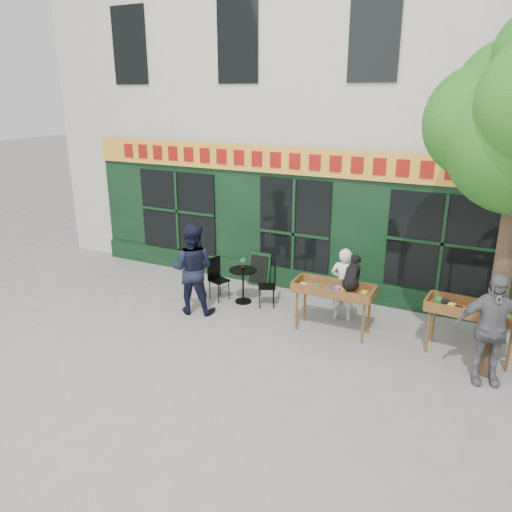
{
  "coord_description": "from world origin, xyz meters",
  "views": [
    {
      "loc": [
        4.15,
        -7.85,
        4.42
      ],
      "look_at": [
        -0.05,
        0.5,
        1.34
      ],
      "focal_mm": 35.0,
      "sensor_mm": 36.0,
      "label": 1
    }
  ],
  "objects_px": {
    "book_cart_center": "(334,292)",
    "bistro_table": "(243,279)",
    "book_cart_right": "(472,313)",
    "dog": "(352,272)",
    "man_left": "(192,269)",
    "man_right": "(490,329)",
    "woman": "(344,284)"
  },
  "relations": [
    {
      "from": "dog",
      "to": "bistro_table",
      "type": "relative_size",
      "value": 0.79
    },
    {
      "from": "bistro_table",
      "to": "book_cart_center",
      "type": "bearing_deg",
      "value": -12.28
    },
    {
      "from": "book_cart_center",
      "to": "man_right",
      "type": "distance_m",
      "value": 2.79
    },
    {
      "from": "man_right",
      "to": "man_left",
      "type": "xyz_separation_m",
      "value": [
        -5.63,
        0.17,
        0.03
      ]
    },
    {
      "from": "man_left",
      "to": "dog",
      "type": "bearing_deg",
      "value": 170.12
    },
    {
      "from": "woman",
      "to": "man_right",
      "type": "distance_m",
      "value": 3.0
    },
    {
      "from": "bistro_table",
      "to": "dog",
      "type": "bearing_deg",
      "value": -11.72
    },
    {
      "from": "book_cart_center",
      "to": "book_cart_right",
      "type": "height_order",
      "value": "same"
    },
    {
      "from": "woman",
      "to": "book_cart_right",
      "type": "relative_size",
      "value": 0.98
    },
    {
      "from": "woman",
      "to": "man_right",
      "type": "height_order",
      "value": "man_right"
    },
    {
      "from": "book_cart_right",
      "to": "man_left",
      "type": "xyz_separation_m",
      "value": [
        -5.33,
        -0.58,
        0.13
      ]
    },
    {
      "from": "dog",
      "to": "bistro_table",
      "type": "xyz_separation_m",
      "value": [
        -2.55,
        0.53,
        -0.75
      ]
    },
    {
      "from": "woman",
      "to": "dog",
      "type": "bearing_deg",
      "value": 115.63
    },
    {
      "from": "book_cart_center",
      "to": "man_right",
      "type": "relative_size",
      "value": 0.82
    },
    {
      "from": "book_cart_right",
      "to": "bistro_table",
      "type": "xyz_separation_m",
      "value": [
        -4.63,
        0.32,
        -0.28
      ]
    },
    {
      "from": "book_cart_center",
      "to": "book_cart_right",
      "type": "bearing_deg",
      "value": 2.91
    },
    {
      "from": "dog",
      "to": "woman",
      "type": "bearing_deg",
      "value": 115.63
    },
    {
      "from": "dog",
      "to": "man_left",
      "type": "xyz_separation_m",
      "value": [
        -3.25,
        -0.37,
        -0.34
      ]
    },
    {
      "from": "book_cart_center",
      "to": "bistro_table",
      "type": "xyz_separation_m",
      "value": [
        -2.2,
        0.48,
        -0.28
      ]
    },
    {
      "from": "dog",
      "to": "man_right",
      "type": "distance_m",
      "value": 2.47
    },
    {
      "from": "bistro_table",
      "to": "book_cart_right",
      "type": "bearing_deg",
      "value": -3.91
    },
    {
      "from": "book_cart_center",
      "to": "dog",
      "type": "bearing_deg",
      "value": -9.07
    },
    {
      "from": "man_right",
      "to": "woman",
      "type": "bearing_deg",
      "value": 139.45
    },
    {
      "from": "book_cart_center",
      "to": "man_left",
      "type": "bearing_deg",
      "value": -172.71
    },
    {
      "from": "book_cart_center",
      "to": "book_cart_right",
      "type": "xyz_separation_m",
      "value": [
        2.43,
        0.16,
        0.0
      ]
    },
    {
      "from": "book_cart_right",
      "to": "man_right",
      "type": "bearing_deg",
      "value": -64.37
    },
    {
      "from": "book_cart_center",
      "to": "book_cart_right",
      "type": "distance_m",
      "value": 2.43
    },
    {
      "from": "man_right",
      "to": "bistro_table",
      "type": "relative_size",
      "value": 2.43
    },
    {
      "from": "bistro_table",
      "to": "man_left",
      "type": "relative_size",
      "value": 0.4
    },
    {
      "from": "woman",
      "to": "book_cart_right",
      "type": "height_order",
      "value": "woman"
    },
    {
      "from": "man_right",
      "to": "book_cart_center",
      "type": "bearing_deg",
      "value": 151.7
    },
    {
      "from": "book_cart_center",
      "to": "bistro_table",
      "type": "distance_m",
      "value": 2.27
    }
  ]
}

